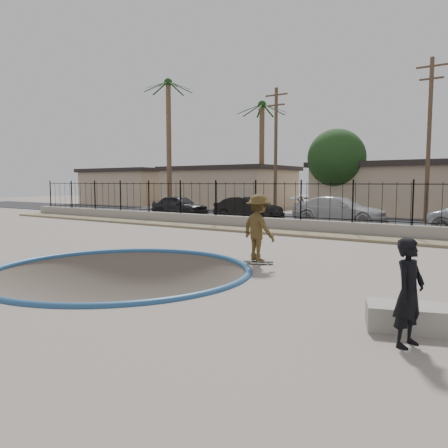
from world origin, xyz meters
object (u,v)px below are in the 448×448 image
skateboard (258,262)px  car_b (248,209)px  car_a (179,206)px  concrete_ledge (419,318)px  skater (258,231)px  videographer (409,293)px  car_c (339,210)px

skateboard → car_b: car_b is taller
skateboard → car_a: (-13.47, 12.26, 0.70)m
concrete_ledge → skater: bearing=145.1°
videographer → concrete_ledge: size_ratio=0.98×
car_b → car_c: size_ratio=0.82×
skateboard → car_b: size_ratio=0.20×
skateboard → car_a: 18.23m
car_a → skater: bearing=-128.6°
concrete_ledge → car_b: car_b is taller
videographer → car_b: (-12.80, 16.46, -0.04)m
skater → car_a: size_ratio=0.45×
skateboard → concrete_ledge: size_ratio=0.54×
concrete_ledge → car_a: bearing=139.5°
car_b → videographer: bearing=-139.6°
skater → skateboard: (0.00, 0.00, -0.90)m
car_a → skateboard: bearing=-128.6°
skateboard → concrete_ledge: 6.10m
car_a → car_b: car_a is taller
skater → car_b: skater is taller
skater → car_a: 18.22m
skateboard → car_b: (-7.80, 12.14, 0.69)m
car_a → car_c: (11.17, 0.74, 0.04)m
videographer → car_b: bearing=51.6°
skater → car_b: 14.44m
videographer → car_a: videographer is taller
skateboard → car_c: bearing=76.0°
videographer → car_b: size_ratio=0.36×
skater → skateboard: bearing=-69.0°
concrete_ledge → car_b: size_ratio=0.37×
skater → car_a: (-13.47, 12.26, -0.20)m
car_b → skateboard: bearing=-144.8°
concrete_ledge → car_c: car_c is taller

